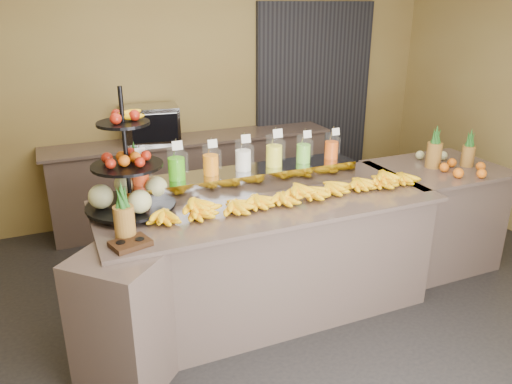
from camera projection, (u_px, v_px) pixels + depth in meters
ground at (283, 328)px, 3.74m from camera, size 6.00×6.00×0.00m
room_envelope at (265, 59)px, 3.82m from camera, size 6.04×5.02×2.82m
buffet_counter at (256, 260)px, 3.76m from camera, size 2.75×1.25×0.93m
right_counter at (432, 215)px, 4.55m from camera, size 1.08×0.88×0.93m
back_ledge at (194, 178)px, 5.51m from camera, size 3.10×0.55×0.93m
pitcher_tray at (243, 179)px, 3.85m from camera, size 1.85×0.30×0.15m
juice_pitcher_orange_a at (140, 171)px, 3.50m from camera, size 0.12×0.12×0.29m
juice_pitcher_green at (176, 165)px, 3.60m from camera, size 0.13×0.13×0.31m
juice_pitcher_orange_b at (211, 162)px, 3.69m from camera, size 0.12×0.13×0.29m
juice_pitcher_milk at (243, 157)px, 3.79m from camera, size 0.13×0.13×0.30m
juice_pitcher_lemon at (274, 153)px, 3.88m from camera, size 0.13×0.14×0.32m
juice_pitcher_lime at (303, 151)px, 3.98m from camera, size 0.12×0.12×0.28m
juice_pitcher_orange_c at (331, 147)px, 4.08m from camera, size 0.11×0.12×0.28m
banana_heap at (296, 190)px, 3.65m from camera, size 2.17×0.20×0.18m
fruit_stand at (135, 181)px, 3.39m from camera, size 0.69×0.69×0.86m
condiment_caddy at (130, 243)px, 2.96m from camera, size 0.26×0.22×0.03m
pineapple_left_a at (124, 219)px, 3.00m from camera, size 0.13×0.13×0.37m
pineapple_left_b at (136, 177)px, 3.64m from camera, size 0.15×0.15×0.43m
right_fruit_pile at (457, 162)px, 4.29m from camera, size 0.42×0.40×0.22m
oven_warmer at (151, 124)px, 5.12m from camera, size 0.61×0.46×0.37m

